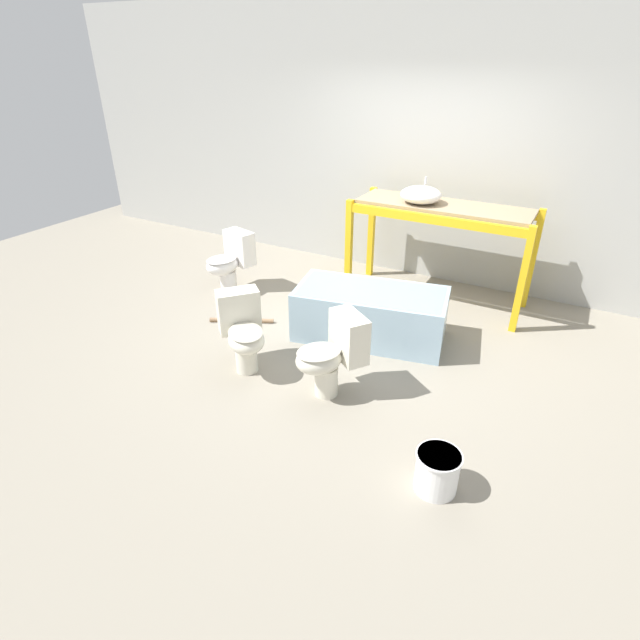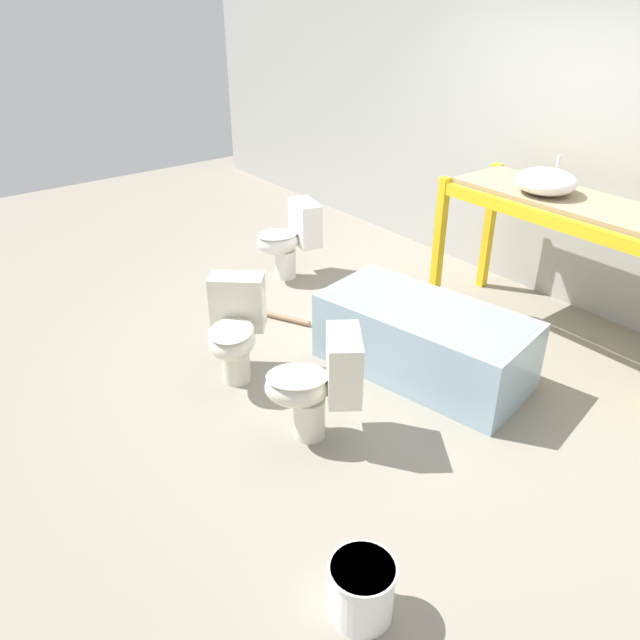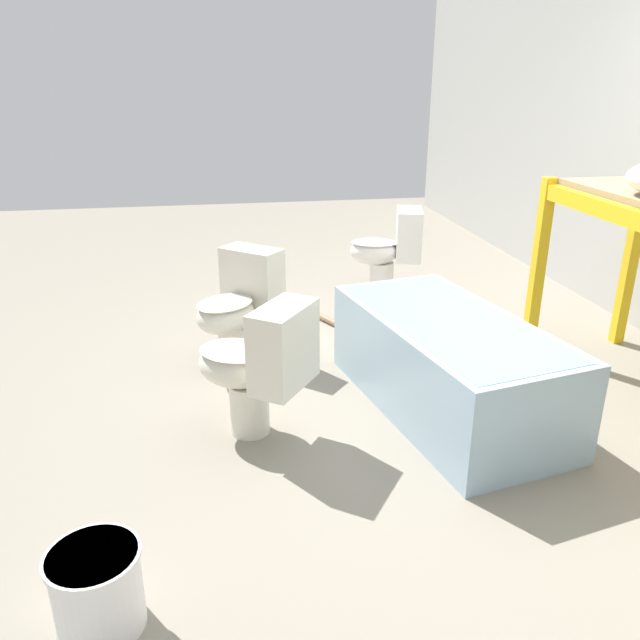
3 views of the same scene
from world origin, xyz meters
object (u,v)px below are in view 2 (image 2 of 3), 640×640
(bathtub_main, at_px, (424,336))
(toilet_extra, at_px, (290,237))
(toilet_near, at_px, (235,327))
(bucket_white, at_px, (362,589))
(sink_basin, at_px, (546,181))
(toilet_far, at_px, (318,382))

(bathtub_main, xyz_separation_m, toilet_extra, (-1.92, 0.22, 0.10))
(toilet_near, height_order, toilet_extra, same)
(toilet_near, bearing_deg, bucket_white, -64.76)
(bathtub_main, distance_m, bucket_white, 2.05)
(toilet_extra, bearing_deg, bucket_white, -15.78)
(toilet_near, relative_size, bucket_white, 2.34)
(sink_basin, relative_size, toilet_near, 0.62)
(toilet_near, bearing_deg, sink_basin, 20.17)
(sink_basin, xyz_separation_m, toilet_near, (-0.83, -2.16, -0.83))
(sink_basin, height_order, bucket_white, sink_basin)
(bathtub_main, xyz_separation_m, bucket_white, (1.21, -1.64, -0.14))
(toilet_far, bearing_deg, sink_basin, 127.06)
(toilet_far, bearing_deg, bathtub_main, 131.88)
(bathtub_main, height_order, toilet_extra, toilet_extra)
(toilet_near, height_order, toilet_far, same)
(toilet_extra, bearing_deg, toilet_far, -16.64)
(toilet_far, xyz_separation_m, bucket_white, (1.10, -0.62, -0.24))
(toilet_near, bearing_deg, bathtub_main, 5.65)
(toilet_extra, distance_m, bucket_white, 3.65)
(sink_basin, distance_m, toilet_near, 2.46)
(sink_basin, xyz_separation_m, bucket_white, (1.15, -2.73, -1.07))
(sink_basin, bearing_deg, toilet_extra, -156.28)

